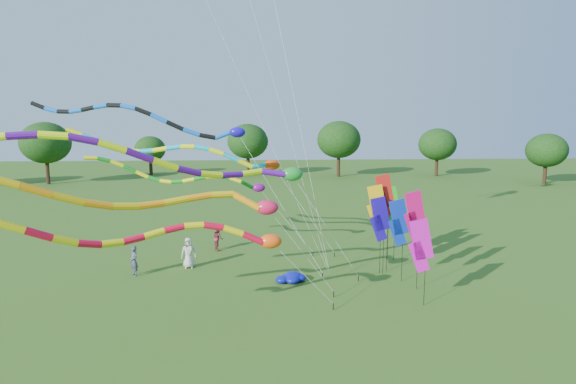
{
  "coord_description": "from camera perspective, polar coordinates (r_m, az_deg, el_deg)",
  "views": [
    {
      "loc": [
        -1.27,
        -20.06,
        8.38
      ],
      "look_at": [
        0.26,
        3.5,
        4.8
      ],
      "focal_mm": 30.0,
      "sensor_mm": 36.0,
      "label": 1
    }
  ],
  "objects": [
    {
      "name": "tube_kite_blue",
      "position": [
        26.5,
        -15.57,
        8.17
      ],
      "size": [
        15.58,
        3.48,
        9.9
      ],
      "rotation": [
        0.0,
        0.0,
        -0.18
      ],
      "color": "black",
      "rests_on": "ground"
    },
    {
      "name": "banner_pole_red",
      "position": [
        26.7,
        11.34,
        -0.53
      ],
      "size": [
        1.16,
        0.15,
        5.48
      ],
      "rotation": [
        0.0,
        0.0,
        0.06
      ],
      "color": "black",
      "rests_on": "ground"
    },
    {
      "name": "banner_pole_violet",
      "position": [
        29.5,
        11.44,
        -0.97
      ],
      "size": [
        1.16,
        0.16,
        4.82
      ],
      "rotation": [
        0.0,
        0.0,
        0.07
      ],
      "color": "black",
      "rests_on": "ground"
    },
    {
      "name": "banner_pole_blue_b",
      "position": [
        25.32,
        12.99,
        -3.56
      ],
      "size": [
        1.16,
        0.11,
        4.39
      ],
      "rotation": [
        0.0,
        0.0,
        0.02
      ],
      "color": "black",
      "rests_on": "ground"
    },
    {
      "name": "banner_pole_orange",
      "position": [
        26.38,
        10.48,
        -1.79
      ],
      "size": [
        1.16,
        0.21,
        4.94
      ],
      "rotation": [
        0.0,
        0.0,
        -0.12
      ],
      "color": "black",
      "rests_on": "ground"
    },
    {
      "name": "blue_nylon_heap",
      "position": [
        25.23,
        0.16,
        -10.2
      ],
      "size": [
        1.32,
        1.81,
        0.54
      ],
      "color": "#0B1297",
      "rests_on": "ground"
    },
    {
      "name": "tube_kite_green",
      "position": [
        28.69,
        -10.81,
        1.58
      ],
      "size": [
        12.96,
        0.99,
        6.87
      ],
      "rotation": [
        0.0,
        0.0,
        0.06
      ],
      "color": "black",
      "rests_on": "ground"
    },
    {
      "name": "tube_kite_red",
      "position": [
        18.49,
        -13.81,
        -4.99
      ],
      "size": [
        12.68,
        5.54,
        6.19
      ],
      "rotation": [
        0.0,
        0.0,
        0.37
      ],
      "color": "black",
      "rests_on": "ground"
    },
    {
      "name": "person_b",
      "position": [
        27.44,
        -17.8,
        -7.79
      ],
      "size": [
        0.68,
        0.72,
        1.65
      ],
      "primitive_type": "imported",
      "rotation": [
        0.0,
        0.0,
        -0.91
      ],
      "color": "#40455A",
      "rests_on": "ground"
    },
    {
      "name": "tube_kite_cyan",
      "position": [
        28.57,
        -10.73,
        4.44
      ],
      "size": [
        15.36,
        1.28,
        8.42
      ],
      "rotation": [
        0.0,
        0.0,
        0.01
      ],
      "color": "black",
      "rests_on": "ground"
    },
    {
      "name": "tube_kite_orange",
      "position": [
        19.18,
        -17.35,
        -0.5
      ],
      "size": [
        15.94,
        6.73,
        7.69
      ],
      "rotation": [
        0.0,
        0.0,
        0.38
      ],
      "color": "black",
      "rests_on": "ground"
    },
    {
      "name": "tree_ring",
      "position": [
        19.07,
        -3.81,
        -0.1
      ],
      "size": [
        120.84,
        119.7,
        9.53
      ],
      "color": "#382314",
      "rests_on": "ground"
    },
    {
      "name": "person_c",
      "position": [
        31.49,
        -8.3,
        -5.43
      ],
      "size": [
        0.83,
        0.93,
        1.57
      ],
      "primitive_type": "imported",
      "rotation": [
        0.0,
        0.0,
        1.94
      ],
      "color": "maroon",
      "rests_on": "ground"
    },
    {
      "name": "banner_pole_green",
      "position": [
        29.17,
        12.13,
        -1.74
      ],
      "size": [
        1.12,
        0.47,
        4.49
      ],
      "rotation": [
        0.0,
        0.0,
        -0.35
      ],
      "color": "black",
      "rests_on": "ground"
    },
    {
      "name": "person_a",
      "position": [
        28.09,
        -11.7,
        -7.06
      ],
      "size": [
        0.91,
        0.65,
        1.74
      ],
      "primitive_type": "imported",
      "rotation": [
        0.0,
        0.0,
        0.11
      ],
      "color": "beige",
      "rests_on": "ground"
    },
    {
      "name": "banner_pole_magenta_a",
      "position": [
        22.39,
        15.45,
        -6.17
      ],
      "size": [
        1.16,
        0.22,
        4.04
      ],
      "rotation": [
        0.0,
        0.0,
        -0.12
      ],
      "color": "black",
      "rests_on": "ground"
    },
    {
      "name": "banner_pole_blue_a",
      "position": [
        26.38,
        10.84,
        -3.18
      ],
      "size": [
        1.16,
        0.12,
        4.31
      ],
      "rotation": [
        0.0,
        0.0,
        0.03
      ],
      "color": "black",
      "rests_on": "ground"
    },
    {
      "name": "tube_kite_purple",
      "position": [
        20.71,
        -13.38,
        3.55
      ],
      "size": [
        16.93,
        6.47,
        8.63
      ],
      "rotation": [
        0.0,
        0.0,
        0.37
      ],
      "color": "black",
      "rests_on": "ground"
    },
    {
      "name": "ground",
      "position": [
        21.78,
        -0.1,
        -14.01
      ],
      "size": [
        160.0,
        160.0,
        0.0
      ],
      "primitive_type": "plane",
      "color": "#285215",
      "rests_on": "ground"
    },
    {
      "name": "banner_pole_magenta_b",
      "position": [
        24.24,
        14.79,
        -2.75
      ],
      "size": [
        1.16,
        0.2,
        4.99
      ],
      "rotation": [
        0.0,
        0.0,
        0.1
      ],
      "color": "black",
      "rests_on": "ground"
    }
  ]
}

